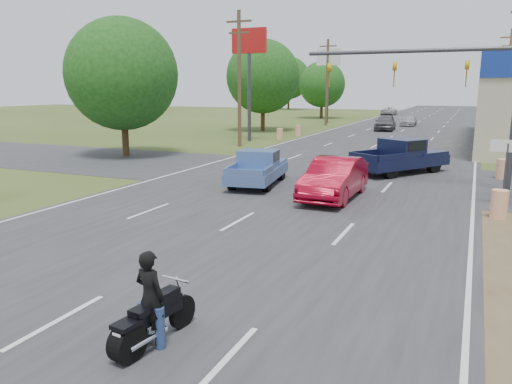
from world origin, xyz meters
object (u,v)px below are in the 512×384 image
at_px(red_convertible, 334,179).
at_px(rider, 150,302).
at_px(motorcycle, 149,323).
at_px(distant_car_white, 389,111).
at_px(distant_car_grey, 385,123).
at_px(blue_pickup, 259,167).
at_px(navy_pickup, 402,156).
at_px(distant_car_silver, 409,121).

distance_m(red_convertible, rider, 12.86).
bearing_deg(motorcycle, distant_car_white, 103.92).
bearing_deg(distant_car_grey, motorcycle, -89.31).
height_order(blue_pickup, distant_car_grey, distant_car_grey).
bearing_deg(distant_car_grey, rider, -89.30).
bearing_deg(red_convertible, distant_car_white, 97.84).
relative_size(motorcycle, distant_car_grey, 0.42).
distance_m(blue_pickup, navy_pickup, 8.15).
distance_m(red_convertible, distant_car_grey, 34.91).
xyz_separation_m(blue_pickup, distant_car_grey, (0.26, 33.15, 0.02)).
height_order(blue_pickup, navy_pickup, navy_pickup).
distance_m(distant_car_grey, distant_car_white, 32.53).
bearing_deg(distant_car_white, motorcycle, 95.55).
bearing_deg(distant_car_white, blue_pickup, 93.25).
distance_m(distant_car_grey, distant_car_silver, 7.98).
height_order(red_convertible, distant_car_silver, red_convertible).
bearing_deg(motorcycle, distant_car_grey, 102.46).
xyz_separation_m(red_convertible, distant_car_white, (-8.49, 66.89, -0.14)).
relative_size(motorcycle, blue_pickup, 0.40).
relative_size(blue_pickup, distant_car_white, 1.04).
bearing_deg(distant_car_white, rider, 95.56).
distance_m(blue_pickup, distant_car_grey, 33.15).
distance_m(rider, distant_car_white, 80.23).
xyz_separation_m(motorcycle, rider, (0.01, 0.04, 0.36)).
xyz_separation_m(red_convertible, blue_pickup, (-4.01, 1.56, -0.00)).
bearing_deg(distant_car_silver, motorcycle, -88.89).
relative_size(rider, distant_car_grey, 0.34).
height_order(blue_pickup, distant_car_white, blue_pickup).
bearing_deg(red_convertible, rider, -88.39).
height_order(red_convertible, navy_pickup, navy_pickup).
xyz_separation_m(blue_pickup, navy_pickup, (5.63, 5.89, 0.11)).
bearing_deg(red_convertible, distant_car_silver, 93.72).
distance_m(red_convertible, distant_car_white, 67.43).
distance_m(motorcycle, navy_pickup, 20.41).
xyz_separation_m(red_convertible, distant_car_grey, (-3.75, 34.71, 0.02)).
bearing_deg(blue_pickup, distant_car_white, 85.21).
xyz_separation_m(rider, distant_car_silver, (-2.54, 55.42, -0.21)).
bearing_deg(distant_car_grey, distant_car_silver, 75.56).
height_order(navy_pickup, distant_car_silver, navy_pickup).
xyz_separation_m(navy_pickup, distant_car_white, (-10.11, 59.44, -0.24)).
bearing_deg(rider, blue_pickup, -65.94).
bearing_deg(motorcycle, rider, 90.00).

